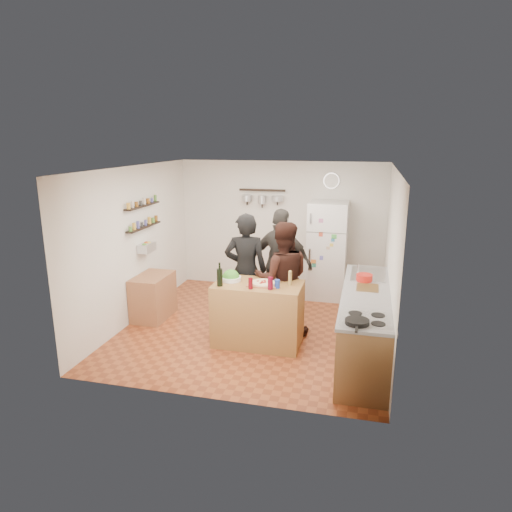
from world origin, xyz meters
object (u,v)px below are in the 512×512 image
(person_center, at_px, (282,279))
(person_back, at_px, (281,264))
(pepper_mill, at_px, (290,279))
(fridge, at_px, (327,250))
(wine_bottle, at_px, (220,277))
(wall_clock, at_px, (331,181))
(red_bowl, at_px, (364,278))
(salt_canister, at_px, (277,284))
(side_table, at_px, (153,297))
(person_left, at_px, (246,271))
(counter_run, at_px, (365,325))
(salad_bowl, at_px, (231,279))
(prep_island, at_px, (258,314))
(skillet, at_px, (357,322))

(person_center, relative_size, person_back, 0.96)
(pepper_mill, distance_m, fridge, 2.24)
(wine_bottle, height_order, wall_clock, wall_clock)
(red_bowl, bearing_deg, fridge, 111.26)
(salt_canister, bearing_deg, pepper_mill, 48.58)
(salt_canister, height_order, side_table, salt_canister)
(person_left, xyz_separation_m, counter_run, (1.86, -0.62, -0.46))
(red_bowl, xyz_separation_m, fridge, (-0.70, 1.80, -0.07))
(salt_canister, distance_m, counter_run, 1.32)
(person_back, bearing_deg, person_left, 61.07)
(person_center, height_order, wall_clock, wall_clock)
(wine_bottle, distance_m, red_bowl, 2.08)
(fridge, bearing_deg, person_center, -105.08)
(salad_bowl, bearing_deg, wall_clock, 65.09)
(wine_bottle, bearing_deg, side_table, 152.25)
(pepper_mill, distance_m, red_bowl, 1.10)
(wall_clock, bearing_deg, prep_island, -106.38)
(skillet, bearing_deg, fridge, 100.74)
(counter_run, bearing_deg, person_center, 159.73)
(person_left, bearing_deg, pepper_mill, 133.95)
(skillet, bearing_deg, counter_run, 84.93)
(salad_bowl, height_order, counter_run, salad_bowl)
(person_left, distance_m, skillet, 2.48)
(wine_bottle, xyz_separation_m, salt_canister, (0.80, 0.10, -0.06))
(wine_bottle, xyz_separation_m, pepper_mill, (0.95, 0.27, -0.04))
(person_center, height_order, red_bowl, person_center)
(salt_canister, distance_m, skillet, 1.52)
(prep_island, xyz_separation_m, salad_bowl, (-0.42, 0.05, 0.48))
(person_back, height_order, side_table, person_back)
(prep_island, distance_m, red_bowl, 1.62)
(salt_canister, bearing_deg, person_left, 132.16)
(salad_bowl, distance_m, person_center, 0.79)
(prep_island, height_order, salad_bowl, salad_bowl)
(wall_clock, bearing_deg, wine_bottle, -114.15)
(salt_canister, distance_m, person_back, 1.26)
(wine_bottle, distance_m, fridge, 2.80)
(pepper_mill, relative_size, person_left, 0.09)
(person_center, bearing_deg, salt_canister, 79.56)
(fridge, bearing_deg, wine_bottle, -116.92)
(salt_canister, xyz_separation_m, counter_run, (1.21, 0.09, -0.52))
(salt_canister, bearing_deg, wine_bottle, -172.87)
(fridge, height_order, wall_clock, wall_clock)
(counter_run, bearing_deg, salad_bowl, 177.63)
(salad_bowl, distance_m, wine_bottle, 0.30)
(fridge, bearing_deg, person_back, -119.59)
(prep_island, bearing_deg, person_back, 84.16)
(prep_island, distance_m, salad_bowl, 0.64)
(salad_bowl, relative_size, person_left, 0.16)
(counter_run, xyz_separation_m, wall_clock, (-0.75, 2.63, 1.70))
(person_back, xyz_separation_m, fridge, (0.65, 1.14, -0.01))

